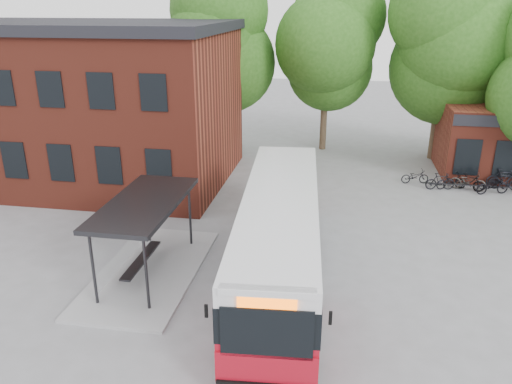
% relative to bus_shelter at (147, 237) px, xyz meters
% --- Properties ---
extents(ground, '(100.00, 100.00, 0.00)m').
position_rel_bus_shelter_xyz_m(ground, '(4.50, 1.00, -1.45)').
color(ground, slate).
extents(station_building, '(18.40, 10.40, 8.50)m').
position_rel_bus_shelter_xyz_m(station_building, '(-8.50, 10.00, 2.80)').
color(station_building, maroon).
rests_on(station_building, ground).
extents(bus_shelter, '(3.60, 7.00, 2.90)m').
position_rel_bus_shelter_xyz_m(bus_shelter, '(0.00, 0.00, 0.00)').
color(bus_shelter, '#29292C').
rests_on(bus_shelter, ground).
extents(bike_rail, '(5.20, 0.10, 0.38)m').
position_rel_bus_shelter_xyz_m(bike_rail, '(13.78, 11.00, -1.26)').
color(bike_rail, '#29292C').
rests_on(bike_rail, ground).
extents(tree_0, '(7.92, 7.92, 11.00)m').
position_rel_bus_shelter_xyz_m(tree_0, '(-1.50, 17.00, 4.05)').
color(tree_0, '#265717').
rests_on(tree_0, ground).
extents(tree_1, '(7.92, 7.92, 10.40)m').
position_rel_bus_shelter_xyz_m(tree_1, '(5.50, 18.00, 3.75)').
color(tree_1, '#265717').
rests_on(tree_1, ground).
extents(tree_2, '(7.92, 7.92, 11.00)m').
position_rel_bus_shelter_xyz_m(tree_2, '(12.50, 17.00, 4.05)').
color(tree_2, '#265717').
rests_on(tree_2, ground).
extents(city_bus, '(3.60, 12.65, 3.17)m').
position_rel_bus_shelter_xyz_m(city_bus, '(4.76, 0.61, 0.14)').
color(city_bus, '#A30C1C').
rests_on(city_bus, ground).
extents(bicycle_0, '(1.59, 0.83, 0.80)m').
position_rel_bus_shelter_xyz_m(bicycle_0, '(10.88, 11.83, -1.05)').
color(bicycle_0, black).
rests_on(bicycle_0, ground).
extents(bicycle_1, '(1.61, 0.69, 0.93)m').
position_rel_bus_shelter_xyz_m(bicycle_1, '(12.08, 11.02, -0.98)').
color(bicycle_1, black).
rests_on(bicycle_1, ground).
extents(bicycle_2, '(1.72, 1.10, 0.86)m').
position_rel_bus_shelter_xyz_m(bicycle_2, '(12.66, 11.26, -1.02)').
color(bicycle_2, black).
rests_on(bicycle_2, ground).
extents(bicycle_3, '(1.55, 0.99, 0.90)m').
position_rel_bus_shelter_xyz_m(bicycle_3, '(13.61, 11.20, -1.00)').
color(bicycle_3, black).
rests_on(bicycle_3, ground).
extents(bicycle_4, '(1.93, 0.97, 0.97)m').
position_rel_bus_shelter_xyz_m(bicycle_4, '(13.52, 11.24, -0.97)').
color(bicycle_4, '#3C3935').
rests_on(bicycle_4, ground).
extents(bicycle_5, '(1.71, 0.74, 0.99)m').
position_rel_bus_shelter_xyz_m(bicycle_5, '(15.49, 11.58, -0.95)').
color(bicycle_5, black).
rests_on(bicycle_5, ground).
extents(bicycle_6, '(1.86, 1.10, 0.92)m').
position_rel_bus_shelter_xyz_m(bicycle_6, '(14.65, 10.80, -0.99)').
color(bicycle_6, black).
rests_on(bicycle_6, ground).
extents(bicycle_7, '(1.85, 0.70, 1.09)m').
position_rel_bus_shelter_xyz_m(bicycle_7, '(15.47, 11.89, -0.91)').
color(bicycle_7, black).
rests_on(bicycle_7, ground).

